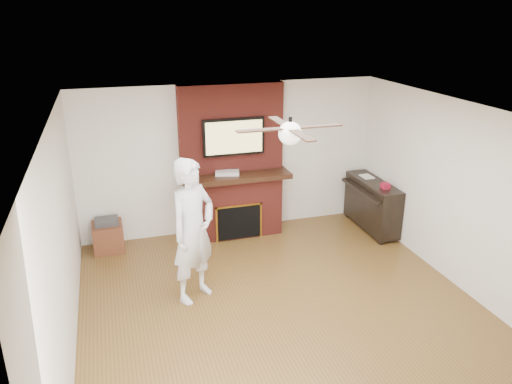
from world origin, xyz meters
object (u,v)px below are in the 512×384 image
object	(u,v)px
side_table	(108,236)
piano	(372,204)
fireplace	(234,177)
person	(193,231)

from	to	relation	value
side_table	piano	xyz separation A→B (m)	(4.36, -0.48, 0.22)
fireplace	side_table	bearing A→B (deg)	-178.14
side_table	fireplace	bearing A→B (deg)	1.18
person	piano	world-z (taller)	person
person	side_table	size ratio (longest dim) A/B	3.60
fireplace	piano	bearing A→B (deg)	-13.45
person	piano	size ratio (longest dim) A/B	1.45
person	side_table	bearing A→B (deg)	85.95
side_table	piano	world-z (taller)	piano
side_table	piano	size ratio (longest dim) A/B	0.40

